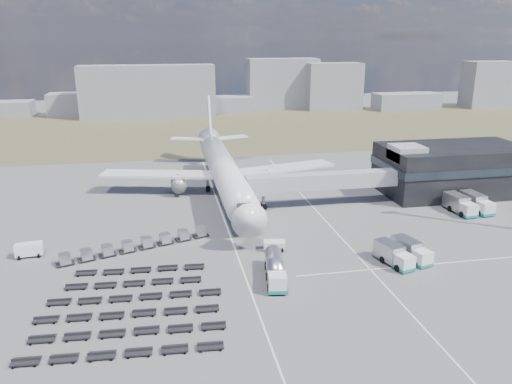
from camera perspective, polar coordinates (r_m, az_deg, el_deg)
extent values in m
plane|color=#565659|center=(76.61, -0.61, -7.26)|extent=(420.00, 420.00, 0.00)
cube|color=#4A4A2C|center=(181.80, -6.83, 7.13)|extent=(420.00, 90.00, 0.01)
cube|color=silver|center=(80.84, -2.65, -5.91)|extent=(0.25, 110.00, 0.01)
cube|color=silver|center=(85.02, 9.49, -4.94)|extent=(0.25, 110.00, 0.01)
cube|color=silver|center=(77.94, 19.08, -7.83)|extent=(40.00, 0.25, 0.01)
cube|color=black|center=(113.68, 21.61, 2.43)|extent=(30.00, 16.00, 10.00)
cube|color=#262D38|center=(113.40, 21.68, 3.01)|extent=(30.40, 16.40, 1.60)
cube|color=#939399|center=(105.04, 16.88, 4.29)|extent=(6.00, 6.00, 3.00)
cube|color=#939399|center=(97.84, 7.71, 1.29)|extent=(29.80, 3.00, 3.00)
cube|color=#939399|center=(94.07, 0.03, 0.80)|extent=(4.00, 3.60, 3.40)
cylinder|color=slate|center=(95.58, 0.86, -0.53)|extent=(0.70, 0.70, 5.10)
cylinder|color=black|center=(96.24, 0.85, -1.72)|extent=(1.40, 0.90, 1.40)
cylinder|color=white|center=(102.82, -3.59, 2.33)|extent=(5.60, 48.00, 5.60)
cone|color=white|center=(77.79, -1.08, -2.65)|extent=(5.60, 5.00, 5.60)
cone|color=white|center=(129.74, -5.20, 5.82)|extent=(5.60, 8.00, 5.60)
cube|color=black|center=(79.38, -1.33, -1.62)|extent=(2.20, 2.00, 0.80)
cube|color=white|center=(107.23, -10.84, 2.01)|extent=(25.59, 11.38, 0.50)
cube|color=white|center=(110.17, 2.81, 2.72)|extent=(25.59, 11.38, 0.50)
cylinder|color=slate|center=(105.80, -8.88, 0.95)|extent=(3.00, 5.00, 3.00)
cylinder|color=slate|center=(107.98, 1.24, 1.49)|extent=(3.00, 5.00, 3.00)
cube|color=white|center=(131.22, -7.69, 6.04)|extent=(9.49, 5.63, 0.35)
cube|color=white|center=(132.24, -2.91, 6.26)|extent=(9.49, 5.63, 0.35)
cube|color=white|center=(131.68, -5.40, 8.50)|extent=(0.50, 9.06, 11.45)
cylinder|color=slate|center=(84.30, -1.70, -3.98)|extent=(0.50, 0.50, 2.50)
cylinder|color=slate|center=(107.43, -5.52, 0.69)|extent=(0.60, 0.60, 2.50)
cylinder|color=slate|center=(108.16, -2.14, 0.88)|extent=(0.60, 0.60, 2.50)
cylinder|color=black|center=(84.58, -1.70, -4.45)|extent=(0.50, 1.20, 1.20)
cube|color=gray|center=(234.76, -25.83, 8.59)|extent=(14.25, 12.00, 6.06)
cube|color=gray|center=(226.19, -20.76, 9.34)|extent=(14.97, 12.00, 9.28)
cube|color=gray|center=(212.52, -12.24, 11.19)|extent=(54.07, 12.00, 20.91)
cube|color=gray|center=(223.36, -4.78, 9.95)|extent=(33.43, 12.00, 6.61)
cube|color=gray|center=(233.21, 3.02, 12.26)|extent=(31.94, 12.00, 22.46)
cube|color=gray|center=(233.10, 8.80, 11.85)|extent=(24.79, 12.00, 20.63)
cube|color=gray|center=(240.56, 16.78, 9.90)|extent=(29.19, 12.00, 7.30)
cube|color=gray|center=(260.43, 24.96, 11.08)|extent=(21.63, 12.00, 21.06)
cube|color=white|center=(65.78, 2.46, -10.28)|extent=(2.68, 2.68, 2.25)
cube|color=#157871|center=(66.19, 2.45, -10.96)|extent=(2.79, 2.79, 0.49)
cylinder|color=#ADADB2|center=(69.86, 2.16, -8.14)|extent=(3.53, 7.62, 2.44)
cube|color=slate|center=(70.35, 2.15, -8.97)|extent=(3.43, 7.60, 0.34)
cylinder|color=black|center=(69.15, 2.23, -9.69)|extent=(2.68, 1.45, 1.08)
cube|color=white|center=(78.22, 2.12, -6.13)|extent=(3.63, 2.46, 1.50)
cube|color=white|center=(83.21, -24.51, -6.07)|extent=(4.10, 2.24, 2.12)
cube|color=white|center=(109.33, -1.97, 1.33)|extent=(3.46, 6.81, 3.04)
cube|color=#157871|center=(109.68, -1.96, 0.70)|extent=(3.58, 6.93, 0.49)
cube|color=white|center=(74.47, 16.62, -7.71)|extent=(2.75, 2.69, 2.16)
cube|color=#157871|center=(74.82, 16.56, -8.29)|extent=(2.88, 2.81, 0.44)
cube|color=#ADADB2|center=(76.59, 14.91, -6.53)|extent=(3.48, 4.98, 2.55)
cube|color=white|center=(76.65, 18.47, -7.16)|extent=(2.75, 2.69, 2.16)
cube|color=#157871|center=(76.99, 18.41, -7.73)|extent=(2.88, 2.81, 0.44)
cube|color=#ADADB2|center=(78.71, 16.76, -6.02)|extent=(3.48, 4.98, 2.55)
cube|color=white|center=(99.66, 23.14, -1.91)|extent=(2.67, 2.56, 2.39)
cube|color=#157871|center=(99.94, 23.08, -2.41)|extent=(2.78, 2.68, 0.49)
cube|color=#ADADB2|center=(102.36, 21.89, -1.02)|extent=(2.96, 5.17, 2.82)
cube|color=white|center=(101.93, 24.78, -1.71)|extent=(2.67, 2.56, 2.39)
cube|color=#157871|center=(102.21, 24.72, -2.20)|extent=(2.78, 2.68, 0.49)
cube|color=#ADADB2|center=(104.57, 23.52, -0.84)|extent=(2.96, 5.17, 2.82)
cube|color=black|center=(78.49, -20.97, -7.64)|extent=(2.86, 2.28, 0.17)
cube|color=#ADADB2|center=(78.16, -21.04, -7.09)|extent=(1.96, 1.96, 1.44)
cube|color=black|center=(78.90, -18.77, -7.26)|extent=(2.86, 2.28, 0.17)
cube|color=#ADADB2|center=(78.58, -18.83, -6.72)|extent=(1.96, 1.96, 1.44)
cube|color=black|center=(79.43, -16.59, -6.88)|extent=(2.86, 2.28, 0.17)
cube|color=#ADADB2|center=(79.11, -16.65, -6.34)|extent=(1.96, 1.96, 1.44)
cube|color=black|center=(80.08, -14.46, -6.49)|extent=(2.86, 2.28, 0.17)
cube|color=#ADADB2|center=(79.76, -14.50, -5.95)|extent=(1.96, 1.96, 1.44)
cube|color=black|center=(80.84, -12.36, -6.10)|extent=(2.86, 2.28, 0.17)
cube|color=#ADADB2|center=(80.52, -12.40, -5.57)|extent=(1.96, 1.96, 1.44)
cube|color=black|center=(81.71, -10.31, -5.71)|extent=(2.86, 2.28, 0.17)
cube|color=#ADADB2|center=(81.40, -10.34, -5.18)|extent=(1.96, 1.96, 1.44)
cube|color=black|center=(82.68, -8.30, -5.32)|extent=(2.86, 2.28, 0.17)
cube|color=#ADADB2|center=(82.37, -8.33, -4.80)|extent=(1.96, 1.96, 1.44)
cube|color=black|center=(83.76, -6.35, -4.94)|extent=(2.86, 2.28, 0.17)
cube|color=#ADADB2|center=(83.45, -6.37, -4.42)|extent=(1.96, 1.96, 1.44)
cube|color=black|center=(56.51, -15.25, -17.32)|extent=(22.60, 2.56, 0.68)
cube|color=black|center=(59.77, -14.80, -15.18)|extent=(22.60, 2.56, 0.68)
cube|color=black|center=(63.12, -14.39, -13.27)|extent=(22.60, 2.56, 0.68)
cube|color=black|center=(66.53, -14.04, -11.55)|extent=(22.60, 2.56, 0.68)
cube|color=black|center=(70.00, -13.72, -10.00)|extent=(18.84, 2.37, 0.68)
cube|color=black|center=(73.52, -13.44, -8.59)|extent=(18.84, 2.37, 0.68)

